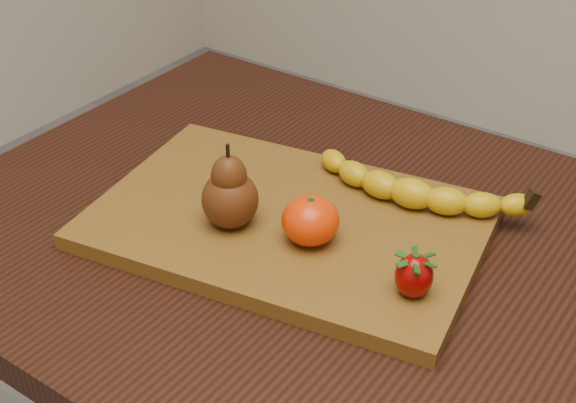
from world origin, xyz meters
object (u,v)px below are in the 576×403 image
Objects in this scene: pear at (229,186)px; cutting_board at (288,223)px; mandarin at (310,220)px; table at (343,308)px.

cutting_board is at bearing 48.15° from pear.
mandarin is (0.05, -0.03, 0.04)m from cutting_board.
table is at bearing 60.76° from mandarin.
table is 0.22m from pear.
pear is at bearing -141.74° from cutting_board.
pear is (-0.12, -0.07, 0.17)m from table.
table is at bearing 2.11° from cutting_board.
table is 2.22× the size of cutting_board.
cutting_board is at bearing 151.88° from mandarin.
cutting_board reaches higher than table.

